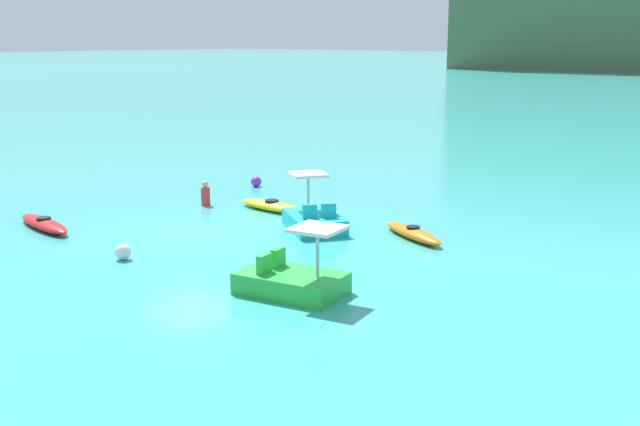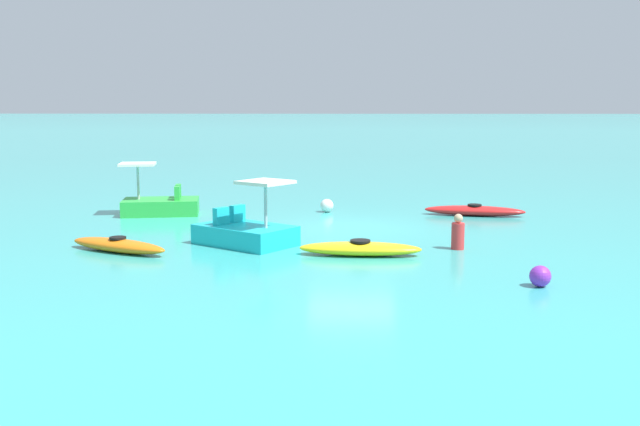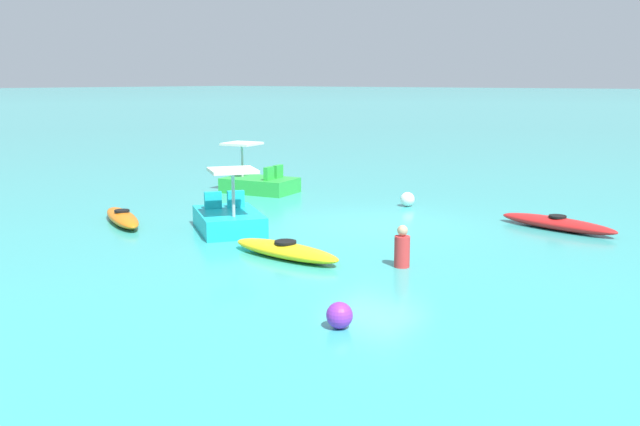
% 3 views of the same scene
% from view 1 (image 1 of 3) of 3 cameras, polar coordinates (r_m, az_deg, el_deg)
% --- Properties ---
extents(ground_plane, '(600.00, 600.00, 0.00)m').
position_cam_1_polar(ground_plane, '(24.03, -9.53, -1.45)').
color(ground_plane, '#38ADA8').
extents(kayak_orange, '(2.86, 1.83, 0.37)m').
position_cam_1_polar(kayak_orange, '(23.20, 6.85, -1.46)').
color(kayak_orange, orange).
rests_on(kayak_orange, ground_plane).
extents(kayak_red, '(3.25, 1.24, 0.37)m').
position_cam_1_polar(kayak_red, '(25.66, -19.63, -0.75)').
color(kayak_red, red).
rests_on(kayak_red, ground_plane).
extents(kayak_yellow, '(2.92, 0.87, 0.37)m').
position_cam_1_polar(kayak_yellow, '(26.79, -3.56, 0.53)').
color(kayak_yellow, yellow).
rests_on(kayak_yellow, ground_plane).
extents(pedal_boat_cyan, '(2.83, 2.61, 1.68)m').
position_cam_1_polar(pedal_boat_cyan, '(24.01, -0.44, -0.46)').
color(pedal_boat_cyan, '#19B7C6').
rests_on(pedal_boat_cyan, ground_plane).
extents(pedal_boat_green, '(2.64, 1.89, 1.68)m').
position_cam_1_polar(pedal_boat_green, '(18.07, -2.07, -4.93)').
color(pedal_boat_green, green).
rests_on(pedal_boat_green, ground_plane).
extents(buoy_purple, '(0.42, 0.42, 0.42)m').
position_cam_1_polar(buoy_purple, '(31.15, -4.72, 2.32)').
color(buoy_purple, purple).
rests_on(buoy_purple, ground_plane).
extents(buoy_white, '(0.44, 0.44, 0.44)m').
position_cam_1_polar(buoy_white, '(21.47, -14.29, -2.78)').
color(buoy_white, white).
rests_on(buoy_white, ground_plane).
extents(person_near_shore, '(0.45, 0.45, 0.88)m').
position_cam_1_polar(person_near_shore, '(27.82, -8.42, 1.34)').
color(person_near_shore, red).
rests_on(person_near_shore, ground_plane).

